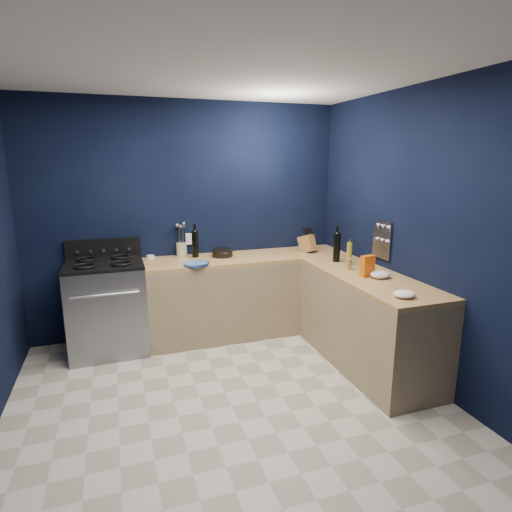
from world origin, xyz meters
name	(u,v)px	position (x,y,z in m)	size (l,w,h in m)	color
floor	(232,407)	(0.00, 0.00, -0.01)	(3.50, 3.50, 0.02)	#BBB5A4
ceiling	(227,61)	(0.00, 0.00, 2.61)	(3.50, 3.50, 0.02)	silver
wall_back	(189,220)	(0.00, 1.76, 1.30)	(3.50, 0.02, 2.60)	black
wall_right	(423,237)	(1.76, 0.00, 1.30)	(0.02, 3.50, 2.60)	black
wall_front	(358,350)	(0.00, -1.76, 1.30)	(3.50, 0.02, 2.60)	black
cab_back	(248,296)	(0.60, 1.44, 0.43)	(2.30, 0.63, 0.86)	#937B58
top_back	(248,258)	(0.60, 1.44, 0.88)	(2.30, 0.63, 0.04)	olive
cab_right	(367,323)	(1.44, 0.29, 0.43)	(0.63, 1.67, 0.86)	#937B58
top_right	(370,278)	(1.44, 0.29, 0.88)	(0.63, 1.67, 0.04)	olive
gas_range	(108,309)	(-0.93, 1.42, 0.46)	(0.76, 0.66, 0.92)	gray
oven_door	(108,320)	(-0.93, 1.10, 0.45)	(0.59, 0.02, 0.42)	black
cooktop	(104,264)	(-0.93, 1.42, 0.94)	(0.76, 0.66, 0.03)	black
backguard	(103,248)	(-0.93, 1.72, 1.04)	(0.76, 0.06, 0.20)	black
spice_panel	(382,240)	(1.74, 0.55, 1.18)	(0.02, 0.28, 0.38)	gray
wall_outlet	(190,239)	(0.00, 1.74, 1.08)	(0.09, 0.02, 0.13)	white
plate_stack	(196,264)	(-0.03, 1.20, 0.92)	(0.25, 0.25, 0.03)	#324F98
ramekin	(150,257)	(-0.45, 1.68, 0.92)	(0.09, 0.09, 0.03)	white
utensil_crock	(182,249)	(-0.10, 1.69, 0.97)	(0.12, 0.12, 0.15)	beige
wine_bottle_back	(195,244)	(0.03, 1.58, 1.05)	(0.07, 0.07, 0.29)	black
lemon_basket	(222,253)	(0.32, 1.51, 0.94)	(0.23, 0.23, 0.09)	black
knife_block	(307,244)	(1.33, 1.42, 1.00)	(0.11, 0.18, 0.20)	brown
wine_bottle_right	(337,248)	(1.42, 0.89, 1.05)	(0.07, 0.07, 0.30)	black
oil_bottle	(349,254)	(1.47, 0.72, 1.02)	(0.05, 0.05, 0.23)	olive
spice_jar_near	(349,264)	(1.38, 0.57, 0.95)	(0.05, 0.05, 0.10)	olive
spice_jar_far	(369,268)	(1.49, 0.39, 0.95)	(0.05, 0.05, 0.09)	olive
crouton_bag	(367,266)	(1.40, 0.28, 1.00)	(0.13, 0.06, 0.20)	red
towel_front	(380,275)	(1.48, 0.19, 0.93)	(0.19, 0.16, 0.07)	white
towel_end	(404,294)	(1.33, -0.34, 0.93)	(0.18, 0.16, 0.05)	white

